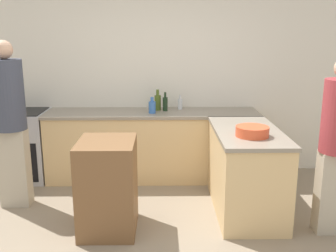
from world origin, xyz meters
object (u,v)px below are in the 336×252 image
object	(u,v)px
mixing_bowl	(252,131)
olive_oil_bottle	(158,102)
wine_bottle_dark	(165,103)
vinegar_bottle_clear	(180,104)
person_by_range	(10,119)
range_oven	(21,145)
island_table	(108,186)
water_bottle_blue	(153,107)

from	to	relation	value
mixing_bowl	olive_oil_bottle	world-z (taller)	olive_oil_bottle
mixing_bowl	wine_bottle_dark	distance (m)	1.55
vinegar_bottle_clear	person_by_range	xyz separation A→B (m)	(-1.90, -0.99, 0.02)
olive_oil_bottle	range_oven	bearing A→B (deg)	-176.79
person_by_range	wine_bottle_dark	bearing A→B (deg)	27.44
range_oven	olive_oil_bottle	size ratio (longest dim) A/B	3.35
vinegar_bottle_clear	person_by_range	world-z (taller)	person_by_range
island_table	wine_bottle_dark	distance (m)	1.67
wine_bottle_dark	person_by_range	world-z (taller)	person_by_range
wine_bottle_dark	vinegar_bottle_clear	world-z (taller)	wine_bottle_dark
vinegar_bottle_clear	olive_oil_bottle	bearing A→B (deg)	-169.12
range_oven	wine_bottle_dark	size ratio (longest dim) A/B	3.73
olive_oil_bottle	vinegar_bottle_clear	distance (m)	0.31
range_oven	vinegar_bottle_clear	distance (m)	2.18
range_oven	water_bottle_blue	xyz separation A→B (m)	(1.75, -0.09, 0.53)
wine_bottle_dark	water_bottle_blue	size ratio (longest dim) A/B	1.19
range_oven	wine_bottle_dark	world-z (taller)	wine_bottle_dark
olive_oil_bottle	island_table	bearing A→B (deg)	-107.45
mixing_bowl	person_by_range	xyz separation A→B (m)	(-2.55, 0.41, 0.04)
wine_bottle_dark	olive_oil_bottle	distance (m)	0.11
island_table	mixing_bowl	xyz separation A→B (m)	(1.43, 0.18, 0.50)
island_table	olive_oil_bottle	xyz separation A→B (m)	(0.48, 1.51, 0.56)
island_table	vinegar_bottle_clear	bearing A→B (deg)	63.76
mixing_bowl	vinegar_bottle_clear	xyz separation A→B (m)	(-0.66, 1.40, 0.03)
wine_bottle_dark	olive_oil_bottle	xyz separation A→B (m)	(-0.10, 0.05, 0.01)
range_oven	mixing_bowl	distance (m)	3.07
water_bottle_blue	vinegar_bottle_clear	bearing A→B (deg)	34.49
vinegar_bottle_clear	water_bottle_blue	xyz separation A→B (m)	(-0.36, -0.25, 0.01)
olive_oil_bottle	wine_bottle_dark	bearing A→B (deg)	-25.71
mixing_bowl	person_by_range	world-z (taller)	person_by_range
range_oven	island_table	xyz separation A→B (m)	(1.34, -1.41, -0.00)
island_table	wine_bottle_dark	bearing A→B (deg)	68.60
range_oven	vinegar_bottle_clear	world-z (taller)	vinegar_bottle_clear
olive_oil_bottle	vinegar_bottle_clear	xyz separation A→B (m)	(0.30, 0.06, -0.03)
island_table	vinegar_bottle_clear	world-z (taller)	vinegar_bottle_clear
island_table	vinegar_bottle_clear	distance (m)	1.83
person_by_range	vinegar_bottle_clear	bearing A→B (deg)	27.46
vinegar_bottle_clear	person_by_range	distance (m)	2.14
wine_bottle_dark	island_table	bearing A→B (deg)	-111.40
range_oven	person_by_range	distance (m)	1.01
island_table	mixing_bowl	size ratio (longest dim) A/B	2.76
mixing_bowl	person_by_range	size ratio (longest dim) A/B	0.18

